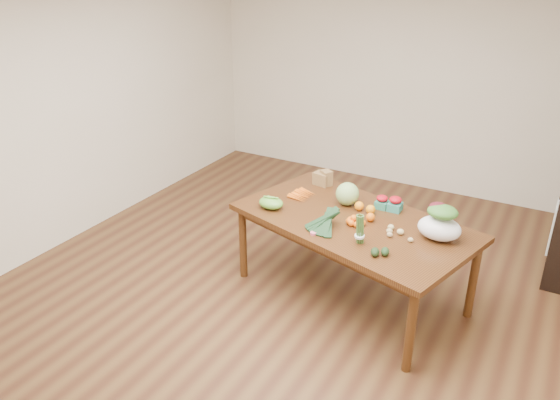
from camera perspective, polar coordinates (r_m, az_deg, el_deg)
The scene contains 24 objects.
floor at distance 4.93m, azimuth 0.48°, elevation -9.96°, with size 6.00×6.00×0.00m, color brown.
room_walls at distance 4.30m, azimuth 0.55°, elevation 4.96°, with size 5.02×6.02×2.70m.
dining_table at distance 4.79m, azimuth 7.47°, elevation -6.03°, with size 1.95×1.08×0.75m, color #4D2F12.
dish_towel at distance 5.45m, azimuth 26.58°, elevation -2.54°, with size 0.02×0.28×0.45m, color white.
paper_bag at distance 5.22m, azimuth 4.44°, elevation 2.36°, with size 0.21×0.17×0.15m, color olive, non-canonical shape.
cabbage at distance 4.82m, azimuth 7.06°, elevation 0.64°, with size 0.20×0.20×0.20m, color #8CB669.
strawberry_basket_a at distance 4.82m, azimuth 10.59°, elevation -0.32°, with size 0.10×0.10×0.10m, color red, non-canonical shape.
strawberry_basket_b at distance 4.80m, azimuth 11.93°, elevation -0.52°, with size 0.11×0.11×0.10m, color red, non-canonical shape.
orange_a at distance 4.75m, azimuth 8.28°, elevation -0.63°, with size 0.08×0.08×0.08m, color orange.
orange_b at distance 4.71m, azimuth 9.45°, elevation -0.98°, with size 0.08×0.08×0.08m, color orange.
orange_c at distance 4.58m, azimuth 9.43°, elevation -1.78°, with size 0.07×0.07×0.07m, color orange.
mandarin_cluster at distance 4.51m, azimuth 7.71°, elevation -2.02°, with size 0.18×0.18×0.09m, color orange, non-canonical shape.
carrots at distance 4.98m, azimuth 2.34°, elevation 0.53°, with size 0.22×0.24×0.03m, color #FB5415, non-canonical shape.
snap_pea_bag at distance 4.74m, azimuth -0.95°, elevation -0.31°, with size 0.22×0.17×0.10m, color #6AAA39.
kale_bunch at distance 4.37m, azimuth 4.39°, elevation -2.25°, with size 0.32×0.40×0.16m, color black, non-canonical shape.
asparagus_bundle at distance 4.19m, azimuth 8.36°, elevation -3.02°, with size 0.08×0.08×0.25m, color #4E7234, non-canonical shape.
potato_a at distance 4.42m, azimuth 11.37°, elevation -3.20°, with size 0.05×0.05×0.04m, color tan.
potato_b at distance 4.37m, azimuth 11.40°, elevation -3.57°, with size 0.05×0.04×0.04m, color tan.
potato_c at distance 4.42m, azimuth 12.47°, elevation -3.27°, with size 0.06×0.05×0.05m, color #DDC780.
potato_d at distance 4.48m, azimuth 11.52°, elevation -2.80°, with size 0.05×0.05×0.05m, color #CDC276.
potato_e at distance 4.33m, azimuth 13.49°, elevation -4.07°, with size 0.04×0.04×0.04m, color tan.
avocado_a at distance 4.09m, azimuth 9.90°, elevation -5.37°, with size 0.06×0.09×0.06m, color black.
avocado_b at distance 4.11m, azimuth 10.92°, elevation -5.31°, with size 0.06×0.09×0.06m, color black.
salad_bag at distance 4.38m, azimuth 16.36°, elevation -2.42°, with size 0.34×0.25×0.26m, color white, non-canonical shape.
Camera 1 is at (1.94, -3.55, 2.81)m, focal length 35.00 mm.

